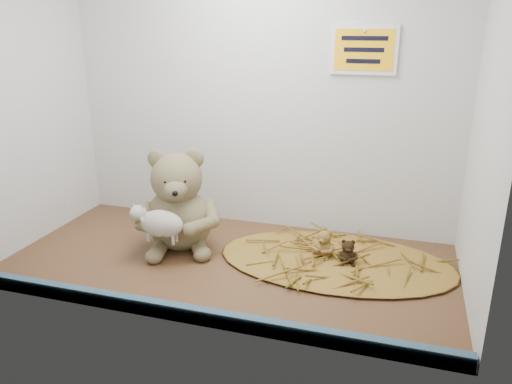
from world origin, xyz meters
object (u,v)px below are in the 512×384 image
(main_teddy, at_px, (178,199))
(mini_teddy_tan, at_px, (324,242))
(mini_teddy_brown, at_px, (348,251))
(toy_lamb, at_px, (161,224))

(main_teddy, distance_m, mini_teddy_tan, 0.43)
(mini_teddy_brown, bearing_deg, toy_lamb, -175.45)
(mini_teddy_tan, bearing_deg, toy_lamb, -148.16)
(main_teddy, xyz_separation_m, mini_teddy_brown, (0.48, 0.01, -0.10))
(mini_teddy_brown, bearing_deg, mini_teddy_tan, 149.62)
(toy_lamb, height_order, mini_teddy_tan, toy_lamb)
(mini_teddy_tan, relative_size, mini_teddy_brown, 1.16)
(toy_lamb, xyz_separation_m, mini_teddy_tan, (0.42, 0.14, -0.06))
(main_teddy, bearing_deg, mini_teddy_brown, -21.11)
(toy_lamb, height_order, mini_teddy_brown, toy_lamb)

